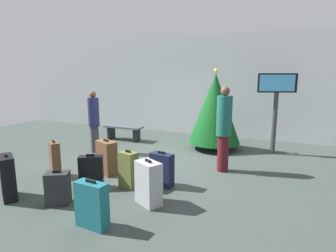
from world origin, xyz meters
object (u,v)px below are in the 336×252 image
Objects in this scene: suitcase_0 at (162,170)px; suitcase_2 at (91,172)px; suitcase_8 at (107,157)px; holiday_tree at (215,108)px; suitcase_3 at (55,159)px; traveller_1 at (224,127)px; suitcase_6 at (148,183)px; suitcase_4 at (128,170)px; suitcase_7 at (92,205)px; suitcase_5 at (58,188)px; waiting_bench at (124,130)px; flight_info_kiosk at (276,97)px; traveller_0 at (94,120)px; suitcase_1 at (8,177)px.

suitcase_2 is (-1.20, -0.61, -0.01)m from suitcase_0.
holiday_tree is at bearing 61.20° from suitcase_8.
holiday_tree is 4.42m from suitcase_3.
holiday_tree is 1.22× the size of traveller_1.
suitcase_6 is (-0.77, -2.10, -0.63)m from traveller_1.
suitcase_7 is at bearing -79.11° from suitcase_4.
traveller_1 is at bearing 42.52° from suitcase_2.
traveller_1 reaches higher than suitcase_6.
suitcase_8 reaches higher than suitcase_0.
suitcase_5 is at bearing -108.48° from holiday_tree.
suitcase_7 is at bearing -96.13° from holiday_tree.
waiting_bench is at bearing -177.34° from holiday_tree.
suitcase_6 is (1.38, 0.60, 0.09)m from suitcase_5.
flight_info_kiosk is at bearing 3.42° from waiting_bench.
suitcase_2 is at bearing -156.83° from suitcase_4.
holiday_tree is 3.49× the size of suitcase_2.
suitcase_2 is 0.76m from suitcase_8.
suitcase_2 is at bearing 86.19° from suitcase_5.
flight_info_kiosk is 2.78× the size of suitcase_3.
suitcase_8 is at bearing 148.53° from suitcase_6.
traveller_1 is 2.46× the size of suitcase_8.
traveller_0 is at bearing 135.87° from suitcase_8.
suitcase_2 is at bearing -153.27° from suitcase_0.
suitcase_4 is 1.25× the size of suitcase_5.
suitcase_0 is at bearing -119.83° from flight_info_kiosk.
suitcase_1 is 1.03× the size of suitcase_3.
traveller_1 reaches higher than suitcase_7.
suitcase_2 is 0.86× the size of suitcase_8.
suitcase_3 is at bearing 171.46° from suitcase_2.
suitcase_8 is (0.90, 0.58, -0.01)m from suitcase_3.
suitcase_6 reaches higher than suitcase_2.
suitcase_0 is 1.35m from suitcase_2.
waiting_bench is at bearing 109.04° from suitcase_5.
suitcase_8 is (-0.83, 0.46, 0.01)m from suitcase_4.
flight_info_kiosk is at bearing 66.81° from suitcase_7.
suitcase_1 reaches higher than suitcase_2.
holiday_tree is at bearing 54.48° from suitcase_3.
traveller_0 is at bearing 141.04° from suitcase_4.
holiday_tree is 1.76× the size of waiting_bench.
holiday_tree reaches higher than suitcase_0.
suitcase_4 is 0.95m from suitcase_8.
holiday_tree is 3.96m from suitcase_6.
suitcase_3 is (-1.08, 0.16, 0.06)m from suitcase_2.
suitcase_2 is at bearing 129.35° from suitcase_7.
traveller_1 is 2.41× the size of suitcase_3.
suitcase_8 is at bearing 151.13° from suitcase_4.
suitcase_0 reaches higher than waiting_bench.
suitcase_3 is at bearing -168.99° from suitcase_0.
suitcase_5 is 0.84× the size of suitcase_7.
suitcase_5 is (-3.10, -4.61, -1.26)m from flight_info_kiosk.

